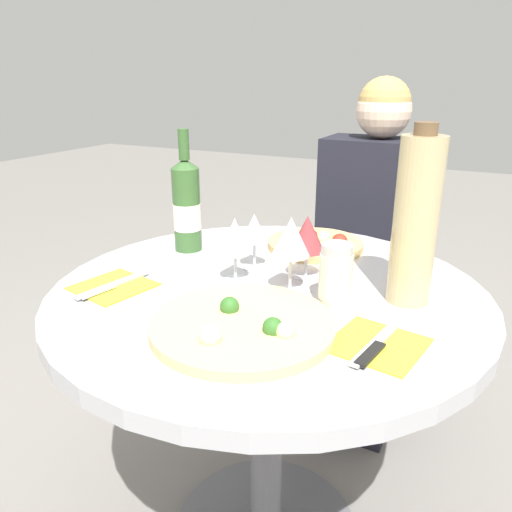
# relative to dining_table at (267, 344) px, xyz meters

# --- Properties ---
(dining_table) EXTENTS (0.96, 0.96, 0.72)m
(dining_table) POSITION_rel_dining_table_xyz_m (0.00, 0.00, 0.00)
(dining_table) COLOR slate
(dining_table) RESTS_ON ground_plane
(chair_behind_diner) EXTENTS (0.39, 0.39, 0.89)m
(chair_behind_diner) POSITION_rel_dining_table_xyz_m (0.05, 0.83, -0.15)
(chair_behind_diner) COLOR #ADADB2
(chair_behind_diner) RESTS_ON ground_plane
(seated_diner) EXTENTS (0.37, 0.44, 1.16)m
(seated_diner) POSITION_rel_dining_table_xyz_m (0.05, 0.69, -0.06)
(seated_diner) COLOR black
(seated_diner) RESTS_ON ground_plane
(pizza_large) EXTENTS (0.34, 0.34, 0.05)m
(pizza_large) POSITION_rel_dining_table_xyz_m (0.04, -0.20, 0.16)
(pizza_large) COLOR #E5C17F
(pizza_large) RESTS_ON dining_table
(pizza_small_far) EXTENTS (0.26, 0.26, 0.05)m
(pizza_small_far) POSITION_rel_dining_table_xyz_m (-0.00, 0.30, 0.16)
(pizza_small_far) COLOR #DBB26B
(pizza_small_far) RESTS_ON dining_table
(wine_bottle) EXTENTS (0.07, 0.07, 0.32)m
(wine_bottle) POSITION_rel_dining_table_xyz_m (-0.30, 0.14, 0.26)
(wine_bottle) COLOR #38602D
(wine_bottle) RESTS_ON dining_table
(tall_carafe) EXTENTS (0.09, 0.09, 0.36)m
(tall_carafe) POSITION_rel_dining_table_xyz_m (0.29, 0.07, 0.32)
(tall_carafe) COLOR tan
(tall_carafe) RESTS_ON dining_table
(sugar_shaker) EXTENTS (0.07, 0.07, 0.13)m
(sugar_shaker) POSITION_rel_dining_table_xyz_m (0.16, -0.03, 0.21)
(sugar_shaker) COLOR silver
(sugar_shaker) RESTS_ON dining_table
(wine_glass_back_right) EXTENTS (0.08, 0.08, 0.15)m
(wine_glass_back_right) POSITION_rel_dining_table_xyz_m (0.05, 0.10, 0.25)
(wine_glass_back_right) COLOR silver
(wine_glass_back_right) RESTS_ON dining_table
(wine_glass_front_right) EXTENTS (0.08, 0.08, 0.17)m
(wine_glass_front_right) POSITION_rel_dining_table_xyz_m (0.05, 0.00, 0.27)
(wine_glass_front_right) COLOR silver
(wine_glass_front_right) RESTS_ON dining_table
(wine_glass_back_left) EXTENTS (0.07, 0.07, 0.14)m
(wine_glass_back_left) POSITION_rel_dining_table_xyz_m (-0.08, 0.10, 0.24)
(wine_glass_back_left) COLOR silver
(wine_glass_back_left) RESTS_ON dining_table
(wine_glass_front_left) EXTENTS (0.07, 0.07, 0.15)m
(wine_glass_front_left) POSITION_rel_dining_table_xyz_m (-0.08, 0.00, 0.25)
(wine_glass_front_left) COLOR silver
(wine_glass_front_left) RESTS_ON dining_table
(place_setting_left) EXTENTS (0.18, 0.19, 0.01)m
(place_setting_left) POSITION_rel_dining_table_xyz_m (-0.31, -0.16, 0.15)
(place_setting_left) COLOR yellow
(place_setting_left) RESTS_ON dining_table
(place_setting_right) EXTENTS (0.17, 0.19, 0.01)m
(place_setting_right) POSITION_rel_dining_table_xyz_m (0.28, -0.15, 0.15)
(place_setting_right) COLOR yellow
(place_setting_right) RESTS_ON dining_table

